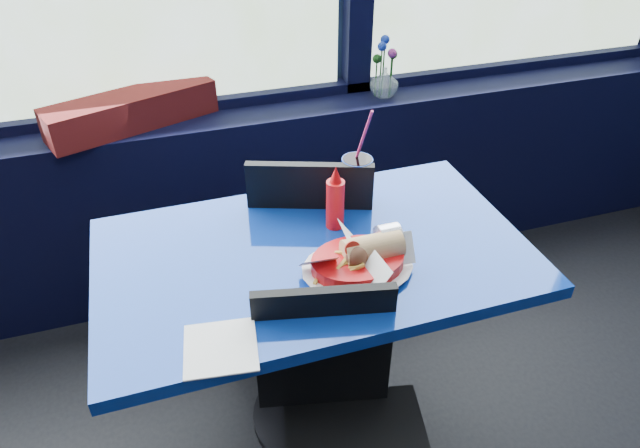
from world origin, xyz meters
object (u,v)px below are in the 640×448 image
(chair_near_front, at_px, (344,414))
(flower_vase, at_px, (384,79))
(chair_near_back, at_px, (291,247))
(soda_cup, at_px, (356,180))
(planter_box, at_px, (132,110))
(near_table, at_px, (315,298))
(food_basket, at_px, (360,260))
(ketchup_bottle, at_px, (335,201))

(chair_near_front, bearing_deg, flower_vase, 75.93)
(chair_near_back, xyz_separation_m, soda_cup, (0.18, -0.12, 0.31))
(chair_near_front, xyz_separation_m, planter_box, (-0.40, 1.21, 0.39))
(near_table, distance_m, chair_near_front, 0.36)
(food_basket, bearing_deg, ketchup_bottle, 113.21)
(chair_near_back, distance_m, flower_vase, 0.83)
(chair_near_front, height_order, ketchup_bottle, ketchup_bottle)
(chair_near_front, distance_m, soda_cup, 0.69)
(near_table, xyz_separation_m, chair_near_front, (-0.03, -0.35, -0.09))
(planter_box, bearing_deg, soda_cup, -66.85)
(chair_near_back, bearing_deg, near_table, 106.85)
(chair_near_back, xyz_separation_m, flower_vase, (0.55, 0.51, 0.36))
(ketchup_bottle, bearing_deg, flower_vase, 57.83)
(chair_near_front, distance_m, chair_near_back, 0.67)
(chair_near_back, xyz_separation_m, food_basket, (0.07, -0.44, 0.27))
(planter_box, relative_size, ketchup_bottle, 3.10)
(soda_cup, bearing_deg, flower_vase, 60.45)
(ketchup_bottle, bearing_deg, near_table, -134.43)
(flower_vase, relative_size, food_basket, 0.74)
(food_basket, bearing_deg, soda_cup, 95.43)
(chair_near_front, bearing_deg, ketchup_bottle, 86.91)
(planter_box, relative_size, soda_cup, 1.94)
(flower_vase, distance_m, ketchup_bottle, 0.88)
(soda_cup, bearing_deg, chair_near_front, -112.63)
(flower_vase, bearing_deg, planter_box, 178.39)
(food_basket, xyz_separation_m, soda_cup, (0.11, 0.32, 0.04))
(planter_box, bearing_deg, ketchup_bottle, -76.04)
(flower_vase, bearing_deg, near_table, -123.80)
(chair_near_back, relative_size, food_basket, 2.68)
(chair_near_front, relative_size, ketchup_bottle, 4.10)
(flower_vase, height_order, ketchup_bottle, flower_vase)
(near_table, relative_size, flower_vase, 4.85)
(chair_near_front, bearing_deg, planter_box, 120.80)
(soda_cup, bearing_deg, food_basket, -109.03)
(planter_box, xyz_separation_m, ketchup_bottle, (0.53, -0.77, -0.02))
(near_table, relative_size, food_basket, 3.57)
(chair_near_front, xyz_separation_m, food_basket, (0.12, 0.23, 0.31))
(chair_near_front, xyz_separation_m, ketchup_bottle, (0.12, 0.44, 0.36))
(planter_box, bearing_deg, chair_near_front, -91.95)
(near_table, relative_size, soda_cup, 3.73)
(chair_near_front, relative_size, chair_near_back, 0.92)
(chair_near_front, relative_size, flower_vase, 3.34)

